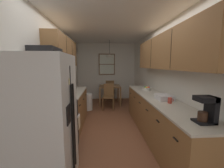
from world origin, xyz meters
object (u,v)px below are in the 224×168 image
stove_range (58,128)px  dish_rack (164,97)px  dining_chair_near (108,95)px  table_serving_bowl (107,85)px  dining_table (110,89)px  mug_by_coffeemaker (170,100)px  coffee_maker (207,109)px  trash_bin (88,102)px  refrigerator (42,124)px  microwave_over_range (47,58)px  dining_chair_far (110,89)px  storage_canister (65,93)px  fruit_bowl (147,88)px

stove_range → dish_rack: (2.03, 0.22, 0.48)m
dining_chair_near → table_serving_bowl: bearing=93.9°
dining_table → table_serving_bowl: 0.20m
mug_by_coffeemaker → coffee_maker: bearing=-87.9°
mug_by_coffeemaker → trash_bin: bearing=124.9°
refrigerator → microwave_over_range: microwave_over_range is taller
trash_bin → coffee_maker: size_ratio=1.82×
coffee_maker → dish_rack: bearing=91.1°
dining_chair_far → table_serving_bowl: 0.67m
storage_canister → mug_by_coffeemaker: storage_canister is taller
trash_bin → table_serving_bowl: size_ratio=2.87×
storage_canister → fruit_bowl: 2.16m
trash_bin → fruit_bowl: 2.15m
dining_chair_far → dish_rack: bearing=-76.0°
dining_chair_far → storage_canister: 3.39m
dining_chair_far → table_serving_bowl: dining_chair_far is taller
dining_chair_near → dining_chair_far: (0.12, 1.25, 0.00)m
dining_chair_far → dining_table: bearing=-94.5°
stove_range → refrigerator: bearing=-85.5°
dining_table → mug_by_coffeemaker: mug_by_coffeemaker is taller
microwave_over_range → trash_bin: microwave_over_range is taller
microwave_over_range → mug_by_coffeemaker: (2.13, -0.05, -0.76)m
storage_canister → dining_table: bearing=66.5°
microwave_over_range → trash_bin: size_ratio=0.96×
stove_range → storage_canister: (-0.01, 0.63, 0.52)m
dining_chair_far → trash_bin: dining_chair_far is taller
dining_table → trash_bin: bearing=-137.6°
dining_chair_near → dining_chair_far: bearing=84.4°
trash_bin → dish_rack: dish_rack is taller
storage_canister → fruit_bowl: size_ratio=0.74×
dining_chair_near → mug_by_coffeemaker: bearing=-68.7°
stove_range → dining_table: bearing=70.9°
fruit_bowl → table_serving_bowl: fruit_bowl is taller
table_serving_bowl → dining_table: bearing=-18.9°
storage_canister → coffee_maker: coffee_maker is taller
dining_chair_near → trash_bin: bearing=-172.0°
dining_table → storage_canister: bearing=-113.5°
fruit_bowl → dining_table: bearing=117.3°
microwave_over_range → table_serving_bowl: (1.09, 3.19, -0.93)m
stove_range → fruit_bowl: size_ratio=4.66×
microwave_over_range → dining_chair_near: 3.02m
dining_chair_far → trash_bin: size_ratio=1.53×
microwave_over_range → dining_table: bearing=69.1°
storage_canister → table_serving_bowl: 2.75m
dining_chair_far → storage_canister: (-1.15, -3.15, 0.49)m
stove_range → dining_chair_far: size_ratio=1.22×
dining_chair_far → coffee_maker: bearing=-79.0°
stove_range → dish_rack: size_ratio=3.24×
storage_canister → fruit_bowl: (2.04, 0.71, -0.05)m
dining_chair_far → trash_bin: (-0.85, -1.35, -0.21)m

